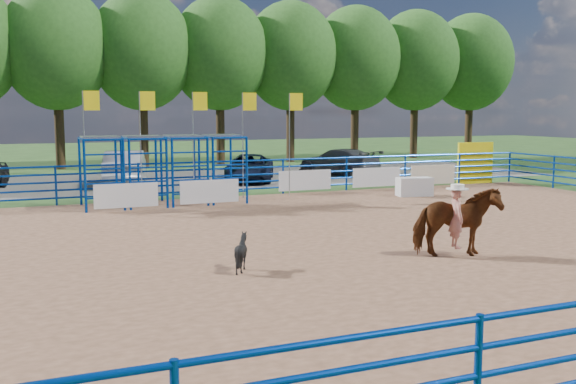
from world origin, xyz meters
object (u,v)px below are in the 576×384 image
Objects in this scene: car_d at (338,162)px; car_b at (126,168)px; calf at (242,252)px; horse_and_rider at (456,219)px; car_c at (250,168)px; announcer_table at (414,187)px.

car_b is at bearing -19.26° from car_d.
calf is 0.16× the size of car_b.
horse_and_rider is 17.81m from car_c.
horse_and_rider is 0.49× the size of car_b.
car_c is at bearing 118.64° from announcer_table.
announcer_table is at bearing -69.28° from calf.
car_b is 6.01m from car_c.
horse_and_rider is at bearing -118.50° from announcer_table.
horse_and_rider reaches higher than announcer_table.
horse_and_rider is (-5.32, -9.79, 0.54)m from announcer_table.
car_b is at bearing -163.69° from car_c.
calf is at bearing -86.51° from car_c.
car_b is (0.13, 17.84, 0.40)m from calf.
calf is 17.85m from car_b.
announcer_table is 1.76× the size of calf.
car_d is at bearing 71.04° from horse_and_rider.
calf is 0.16× the size of car_d.
car_d is at bearing -52.76° from calf.
announcer_table is 0.29× the size of car_b.
calf is at bearing 34.96° from car_d.
car_b reaches higher than car_d.
horse_and_rider is 19.16m from car_b.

